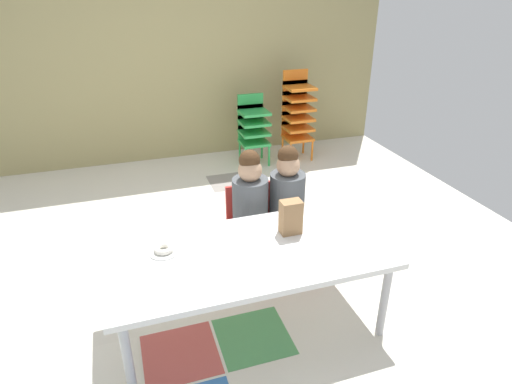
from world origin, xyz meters
TOP-DOWN VIEW (x-y plane):
  - ground_plane at (-0.01, -0.01)m, footprint 5.30×4.63m
  - back_wall at (0.00, 2.32)m, footprint 5.30×0.10m
  - craft_table at (0.01, -0.77)m, footprint 1.64×0.80m
  - seated_child_near_camera at (0.22, -0.14)m, footprint 0.34×0.34m
  - seated_child_middle_seat at (0.50, -0.14)m, footprint 0.32×0.32m
  - kid_chair_green_stack at (0.87, 1.81)m, footprint 0.32×0.30m
  - kid_chair_orange_stack at (1.41, 1.81)m, footprint 0.32×0.30m
  - paper_bag_brown at (0.32, -0.65)m, footprint 0.13×0.09m
  - paper_plate_near_edge at (-0.46, -0.63)m, footprint 0.18×0.18m
  - donut_powdered_on_plate at (-0.46, -0.63)m, footprint 0.12×0.12m

SIDE VIEW (x-z plane):
  - ground_plane at x=-0.01m, z-range -0.02..0.00m
  - kid_chair_green_stack at x=0.87m, z-range 0.06..0.86m
  - craft_table at x=0.01m, z-range 0.23..0.77m
  - paper_plate_near_edge at x=-0.46m, z-range 0.54..0.55m
  - seated_child_near_camera at x=0.22m, z-range 0.10..1.01m
  - seated_child_middle_seat at x=0.50m, z-range 0.10..1.01m
  - donut_powdered_on_plate at x=-0.46m, z-range 0.55..0.59m
  - kid_chair_orange_stack at x=1.41m, z-range 0.06..1.10m
  - paper_bag_brown at x=0.32m, z-range 0.54..0.76m
  - back_wall at x=0.00m, z-range 0.00..2.66m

